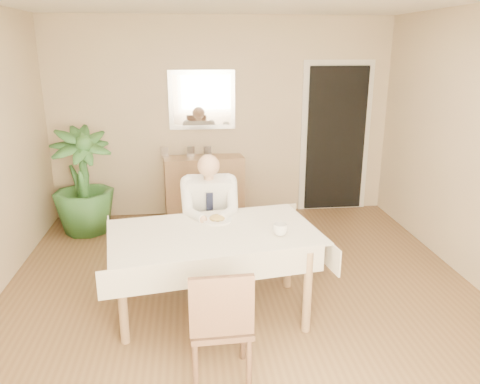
{
  "coord_description": "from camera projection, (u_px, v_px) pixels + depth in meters",
  "views": [
    {
      "loc": [
        -0.45,
        -3.68,
        2.21
      ],
      "look_at": [
        0.0,
        0.35,
        0.95
      ],
      "focal_mm": 35.0,
      "sensor_mm": 36.0,
      "label": 1
    }
  ],
  "objects": [
    {
      "name": "food",
      "position": [
        217.0,
        218.0,
        4.08
      ],
      "size": [
        0.14,
        0.14,
        0.06
      ],
      "primitive_type": "ellipsoid",
      "color": "olive",
      "rests_on": "dining_table"
    },
    {
      "name": "photo_frame_center",
      "position": [
        191.0,
        152.0,
        6.11
      ],
      "size": [
        0.1,
        0.02,
        0.14
      ],
      "primitive_type": "cube",
      "color": "silver",
      "rests_on": "sideboard"
    },
    {
      "name": "photo_frame_left",
      "position": [
        165.0,
        152.0,
        6.09
      ],
      "size": [
        0.1,
        0.02,
        0.14
      ],
      "primitive_type": "cube",
      "color": "silver",
      "rests_on": "sideboard"
    },
    {
      "name": "mirror",
      "position": [
        202.0,
        100.0,
        6.05
      ],
      "size": [
        0.86,
        0.04,
        0.76
      ],
      "color": "silver",
      "rests_on": "room"
    },
    {
      "name": "chair_near",
      "position": [
        221.0,
        321.0,
        3.07
      ],
      "size": [
        0.42,
        0.42,
        0.87
      ],
      "rotation": [
        0.0,
        0.0,
        0.03
      ],
      "color": "#462D1F",
      "rests_on": "ground"
    },
    {
      "name": "doorway",
      "position": [
        335.0,
        139.0,
        6.4
      ],
      "size": [
        0.96,
        0.07,
        2.1
      ],
      "color": "silver",
      "rests_on": "ground"
    },
    {
      "name": "window",
      "position": [
        342.0,
        309.0,
        1.42
      ],
      "size": [
        1.34,
        0.04,
        1.44
      ],
      "color": "silver",
      "rests_on": "room"
    },
    {
      "name": "knife",
      "position": [
        222.0,
        221.0,
        4.03
      ],
      "size": [
        0.01,
        0.13,
        0.01
      ],
      "primitive_type": "cylinder",
      "rotation": [
        1.57,
        0.0,
        0.0
      ],
      "color": "silver",
      "rests_on": "dining_table"
    },
    {
      "name": "coffee_mug",
      "position": [
        280.0,
        230.0,
        3.77
      ],
      "size": [
        0.15,
        0.15,
        0.09
      ],
      "primitive_type": "imported",
      "rotation": [
        0.0,
        0.0,
        -0.31
      ],
      "color": "white",
      "rests_on": "dining_table"
    },
    {
      "name": "plate",
      "position": [
        217.0,
        220.0,
        4.09
      ],
      "size": [
        0.26,
        0.26,
        0.02
      ],
      "primitive_type": "cylinder",
      "color": "white",
      "rests_on": "dining_table"
    },
    {
      "name": "sideboard",
      "position": [
        204.0,
        187.0,
        6.25
      ],
      "size": [
        1.07,
        0.45,
        0.83
      ],
      "primitive_type": "cube",
      "rotation": [
        0.0,
        0.0,
        0.1
      ],
      "color": "olive",
      "rests_on": "ground"
    },
    {
      "name": "photo_frame_right",
      "position": [
        207.0,
        152.0,
        6.11
      ],
      "size": [
        0.1,
        0.02,
        0.14
      ],
      "primitive_type": "cube",
      "color": "silver",
      "rests_on": "sideboard"
    },
    {
      "name": "seated_man",
      "position": [
        210.0,
        214.0,
        4.45
      ],
      "size": [
        0.48,
        0.72,
        1.24
      ],
      "color": "white",
      "rests_on": "ground"
    },
    {
      "name": "potted_palm",
      "position": [
        83.0,
        181.0,
        5.66
      ],
      "size": [
        0.97,
        0.97,
        1.3
      ],
      "primitive_type": "imported",
      "rotation": [
        0.0,
        0.0,
        0.43
      ],
      "color": "#295926",
      "rests_on": "ground"
    },
    {
      "name": "dining_table",
      "position": [
        214.0,
        241.0,
        3.89
      ],
      "size": [
        1.87,
        1.28,
        0.75
      ],
      "rotation": [
        0.0,
        0.0,
        0.16
      ],
      "color": "olive",
      "rests_on": "ground"
    },
    {
      "name": "chair_far",
      "position": [
        209.0,
        220.0,
        4.77
      ],
      "size": [
        0.45,
        0.45,
        0.92
      ],
      "rotation": [
        0.0,
        0.0,
        -0.04
      ],
      "color": "#462D1F",
      "rests_on": "ground"
    },
    {
      "name": "fork",
      "position": [
        213.0,
        221.0,
        4.02
      ],
      "size": [
        0.01,
        0.13,
        0.01
      ],
      "primitive_type": "cylinder",
      "rotation": [
        1.57,
        0.0,
        0.0
      ],
      "color": "silver",
      "rests_on": "dining_table"
    },
    {
      "name": "room",
      "position": [
        245.0,
        164.0,
        3.81
      ],
      "size": [
        5.0,
        5.02,
        2.6
      ],
      "color": "brown",
      "rests_on": "ground"
    }
  ]
}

